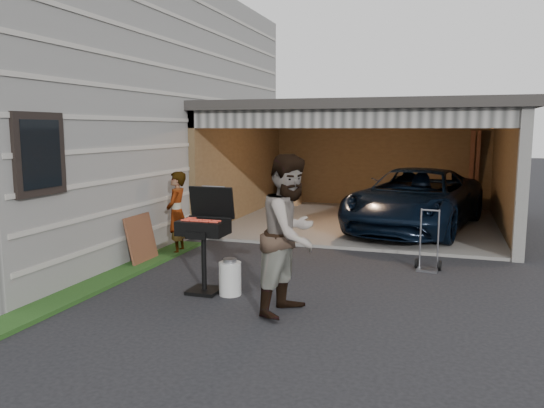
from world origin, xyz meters
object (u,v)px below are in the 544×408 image
(man, at_px, (291,235))
(minivan, at_px, (416,202))
(woman, at_px, (177,213))
(plywood_panel, at_px, (141,240))
(hand_truck, at_px, (428,259))
(bbq_grill, at_px, (205,231))
(propane_tank, at_px, (230,279))

(man, bearing_deg, minivan, 2.59)
(woman, height_order, plywood_panel, woman)
(minivan, xyz_separation_m, woman, (-4.10, -3.66, 0.09))
(man, distance_m, hand_truck, 3.21)
(bbq_grill, height_order, propane_tank, bbq_grill)
(plywood_panel, distance_m, hand_truck, 4.88)
(man, distance_m, bbq_grill, 1.47)
(woman, height_order, propane_tank, woman)
(minivan, bearing_deg, woman, -126.42)
(minivan, relative_size, propane_tank, 10.43)
(minivan, height_order, man, man)
(minivan, bearing_deg, bbq_grill, -103.02)
(woman, bearing_deg, propane_tank, 32.87)
(man, height_order, plywood_panel, man)
(minivan, distance_m, woman, 5.50)
(hand_truck, bearing_deg, bbq_grill, -137.70)
(plywood_panel, xyz_separation_m, hand_truck, (4.75, 1.10, -0.23))
(hand_truck, bearing_deg, woman, -170.86)
(woman, xyz_separation_m, hand_truck, (4.51, 0.26, -0.58))
(plywood_panel, bearing_deg, propane_tank, -28.11)
(propane_tank, distance_m, plywood_panel, 2.43)
(propane_tank, relative_size, hand_truck, 0.46)
(minivan, distance_m, plywood_panel, 6.27)
(man, relative_size, bbq_grill, 1.35)
(minivan, relative_size, woman, 3.18)
(bbq_grill, bearing_deg, hand_truck, 36.47)
(man, xyz_separation_m, bbq_grill, (-1.40, 0.44, -0.12))
(minivan, xyz_separation_m, bbq_grill, (-2.60, -5.63, 0.21))
(man, xyz_separation_m, hand_truck, (1.61, 2.66, -0.82))
(woman, relative_size, man, 0.77)
(woman, height_order, man, man)
(bbq_grill, height_order, hand_truck, bbq_grill)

